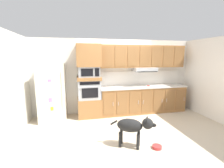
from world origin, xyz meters
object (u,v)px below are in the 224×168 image
Objects in this scene: refrigerator at (52,92)px; screwdriver at (148,86)px; microwave at (89,72)px; dog_food_bowl at (157,147)px; dog at (133,126)px; built_in_oven at (89,89)px.

refrigerator reaches higher than screwdriver.
refrigerator is at bearing -176.52° from microwave.
microwave is 3.22× the size of dog_food_bowl.
refrigerator is 2.73m from dog.
dog reaches higher than dog_food_bowl.
built_in_oven is at bearing 136.82° from dog.
screwdriver reaches higher than dog_food_bowl.
dog_food_bowl is at bearing 6.84° from dog.
built_in_oven is (1.11, 0.07, 0.02)m from refrigerator.
dog is (0.75, -2.02, -0.43)m from built_in_oven.
microwave is at bearing 136.82° from dog.
screwdriver is 2.48m from dog_food_bowl.
refrigerator is at bearing -179.24° from screwdriver.
refrigerator reaches higher than dog_food_bowl.
dog is 4.49× the size of dog_food_bowl.
refrigerator is at bearing 137.87° from dog_food_bowl.
dog is at bearing -122.68° from screwdriver.
refrigerator is 2.51× the size of built_in_oven.
dog_food_bowl is at bearing -60.60° from built_in_oven.
dog_food_bowl is (2.34, -2.12, -0.85)m from refrigerator.
dog is at bearing -69.54° from microwave.
microwave is 2.37m from dog.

